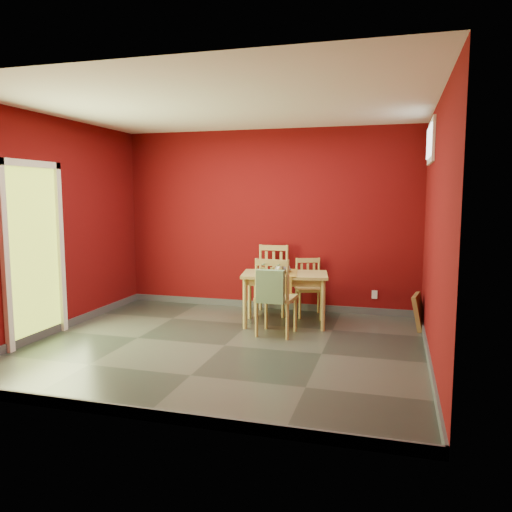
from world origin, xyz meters
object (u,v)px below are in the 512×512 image
(chair_far_right, at_px, (309,286))
(tote_bag, at_px, (270,286))
(dining_table, at_px, (285,280))
(chair_far_left, at_px, (272,279))
(cat, at_px, (283,266))
(chair_near, at_px, (275,296))
(picture_frame, at_px, (419,311))

(chair_far_right, bearing_deg, tote_bag, -99.56)
(dining_table, relative_size, tote_bag, 2.61)
(chair_far_right, relative_size, tote_bag, 1.76)
(dining_table, height_order, tote_bag, tote_bag)
(chair_far_left, height_order, chair_far_right, chair_far_left)
(chair_far_right, xyz_separation_m, cat, (-0.25, -0.64, 0.38))
(tote_bag, bearing_deg, cat, 91.21)
(dining_table, distance_m, chair_near, 0.54)
(chair_far_left, relative_size, tote_bag, 2.14)
(chair_far_right, xyz_separation_m, tote_bag, (-0.23, -1.38, 0.24))
(chair_far_left, bearing_deg, chair_far_right, 3.00)
(dining_table, bearing_deg, tote_bag, -90.70)
(chair_far_right, height_order, cat, cat)
(chair_far_left, height_order, cat, chair_far_left)
(tote_bag, bearing_deg, chair_far_right, 80.44)
(chair_far_right, xyz_separation_m, picture_frame, (1.50, -0.34, -0.19))
(chair_far_right, bearing_deg, chair_near, -101.05)
(chair_near, xyz_separation_m, picture_frame, (1.73, 0.81, -0.27))
(cat, bearing_deg, chair_far_right, 74.39)
(chair_far_left, distance_m, chair_far_right, 0.55)
(dining_table, height_order, chair_near, chair_near)
(cat, xyz_separation_m, picture_frame, (1.75, 0.30, -0.57))
(dining_table, height_order, picture_frame, dining_table)
(chair_far_left, xyz_separation_m, chair_near, (0.32, -1.12, -0.01))
(tote_bag, bearing_deg, chair_near, 88.10)
(dining_table, bearing_deg, cat, -143.68)
(chair_far_right, relative_size, picture_frame, 1.74)
(tote_bag, xyz_separation_m, picture_frame, (1.73, 1.04, -0.43))
(chair_near, height_order, tote_bag, chair_near)
(cat, bearing_deg, picture_frame, 15.22)
(chair_far_right, relative_size, chair_near, 0.84)
(chair_far_left, relative_size, chair_far_right, 1.22)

